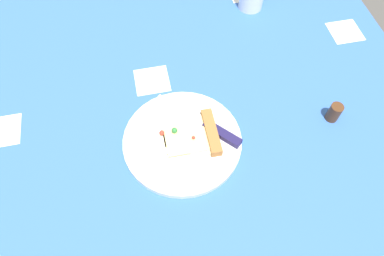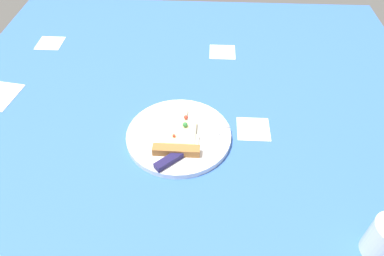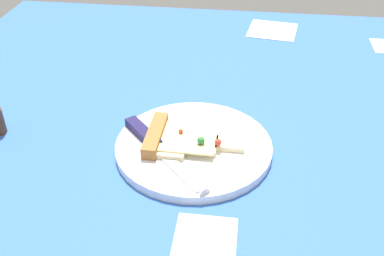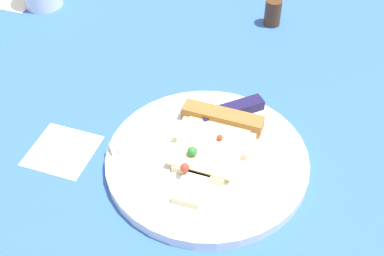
% 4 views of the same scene
% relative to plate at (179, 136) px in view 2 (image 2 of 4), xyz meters
% --- Properties ---
extents(ground_plane, '(1.48, 1.48, 0.03)m').
position_rel_plate_xyz_m(ground_plane, '(0.02, 0.08, -0.02)').
color(ground_plane, '#3360B7').
rests_on(ground_plane, ground).
extents(plate, '(0.28, 0.28, 0.02)m').
position_rel_plate_xyz_m(plate, '(0.00, 0.00, 0.00)').
color(plate, silver).
rests_on(plate, ground_plane).
extents(pizza_slice, '(0.12, 0.17, 0.03)m').
position_rel_plate_xyz_m(pizza_slice, '(-0.00, -0.03, 0.02)').
color(pizza_slice, beige).
rests_on(pizza_slice, plate).
extents(knife, '(0.19, 0.18, 0.02)m').
position_rel_plate_xyz_m(knife, '(0.03, -0.06, 0.01)').
color(knife, silver).
rests_on(knife, plate).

